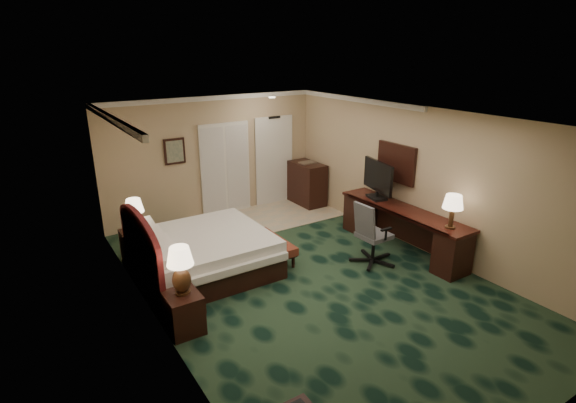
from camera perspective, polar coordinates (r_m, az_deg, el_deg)
floor at (r=7.63m, az=2.76°, el=-9.92°), size 5.00×7.50×0.00m
ceiling at (r=6.75m, az=3.12°, el=10.55°), size 5.00×7.50×0.00m
wall_back at (r=10.23m, az=-9.40°, el=5.59°), size 5.00×0.00×2.70m
wall_front at (r=4.85m, az=30.30°, el=-12.82°), size 5.00×0.00×2.70m
wall_left at (r=6.07m, az=-16.75°, el=-4.57°), size 0.00×7.50×2.70m
wall_right at (r=8.71m, az=16.47°, el=2.65°), size 0.00×7.50×2.70m
crown_molding at (r=6.75m, az=3.12°, el=10.13°), size 5.00×7.50×0.10m
tile_patch at (r=10.29m, az=-2.49°, el=-1.94°), size 3.20×1.70×0.01m
headboard at (r=7.23m, az=-18.10°, el=-6.44°), size 0.12×2.00×1.40m
entry_door at (r=10.96m, az=-1.80°, el=5.13°), size 1.02×0.06×2.18m
closet_doors at (r=10.37m, az=-7.96°, el=4.13°), size 1.20×0.06×2.10m
wall_art at (r=9.83m, az=-14.21°, el=6.20°), size 0.45×0.06×0.55m
wall_mirror at (r=9.01m, az=13.57°, el=4.78°), size 0.05×0.95×0.75m
bed at (r=7.88m, az=-10.54°, el=-6.52°), size 2.12×1.97×0.67m
nightstand_near at (r=6.43m, az=-13.11°, el=-13.58°), size 0.45×0.51×0.56m
nightstand_far at (r=8.43m, az=-18.49°, el=-5.63°), size 0.50×0.58×0.63m
lamp_near at (r=6.17m, az=-13.44°, el=-8.49°), size 0.45×0.45×0.67m
lamp_far at (r=8.15m, az=-18.86°, el=-1.76°), size 0.37×0.37×0.62m
bed_bench at (r=8.24m, az=-2.06°, el=-6.07°), size 0.40×1.16×0.39m
desk at (r=8.81m, az=14.23°, el=-3.43°), size 0.61×2.84×0.82m
tv at (r=9.02m, az=11.33°, el=2.67°), size 0.30×0.98×0.77m
desk_lamp at (r=7.91m, az=20.12°, el=-1.18°), size 0.37×0.37×0.59m
desk_chair at (r=8.10m, az=10.90°, el=-3.89°), size 0.69×0.65×1.16m
minibar at (r=11.01m, az=2.44°, el=2.30°), size 0.54×0.97×1.03m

